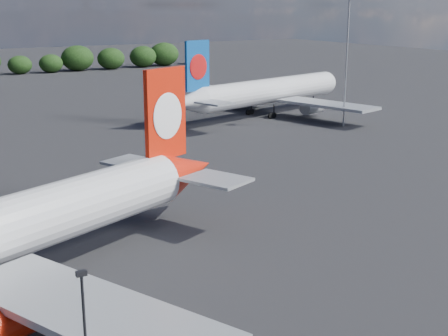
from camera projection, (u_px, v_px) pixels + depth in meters
qantas_airliner at (11, 229)px, 49.92m from camera, size 47.95×46.17×16.32m
china_southern_airliner at (264, 92)px, 128.14m from camera, size 48.99×46.90×16.14m
floodlight_mast_near at (347, 45)px, 114.61m from camera, size 1.60×1.60×23.85m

